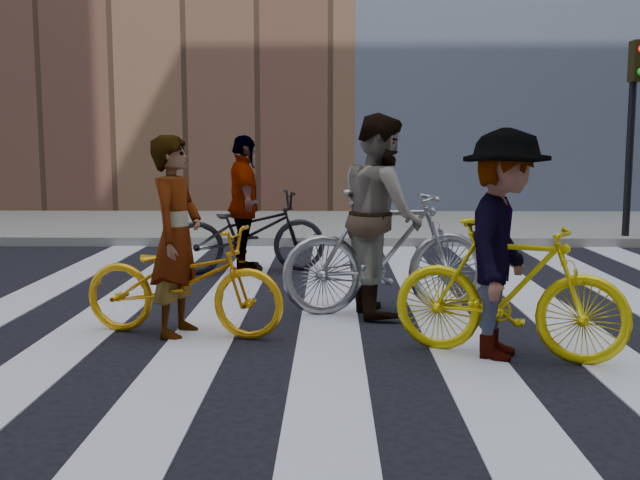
{
  "coord_description": "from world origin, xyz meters",
  "views": [
    {
      "loc": [
        -0.53,
        -7.13,
        1.67
      ],
      "look_at": [
        -0.65,
        0.3,
        0.72
      ],
      "focal_mm": 42.0,
      "sensor_mm": 36.0,
      "label": 1
    }
  ],
  "objects_px": {
    "bike_yellow_right": "(509,289)",
    "rider_left": "(176,237)",
    "rider_rear": "(244,204)",
    "rider_right": "(504,245)",
    "bike_yellow_left": "(183,281)",
    "rider_mid": "(381,215)",
    "bike_silver_mid": "(386,251)",
    "traffic_signal": "(634,107)",
    "bike_dark_rear": "(248,232)"
  },
  "relations": [
    {
      "from": "bike_yellow_right",
      "to": "bike_dark_rear",
      "type": "relative_size",
      "value": 0.89
    },
    {
      "from": "bike_silver_mid",
      "to": "traffic_signal",
      "type": "bearing_deg",
      "value": -50.98
    },
    {
      "from": "bike_silver_mid",
      "to": "rider_right",
      "type": "distance_m",
      "value": 1.76
    },
    {
      "from": "bike_yellow_left",
      "to": "rider_right",
      "type": "bearing_deg",
      "value": -91.72
    },
    {
      "from": "rider_mid",
      "to": "bike_yellow_left",
      "type": "bearing_deg",
      "value": 105.73
    },
    {
      "from": "traffic_signal",
      "to": "rider_left",
      "type": "bearing_deg",
      "value": -136.22
    },
    {
      "from": "bike_yellow_right",
      "to": "bike_dark_rear",
      "type": "bearing_deg",
      "value": 54.61
    },
    {
      "from": "bike_yellow_left",
      "to": "rider_rear",
      "type": "distance_m",
      "value": 3.27
    },
    {
      "from": "bike_yellow_left",
      "to": "bike_yellow_right",
      "type": "height_order",
      "value": "bike_yellow_right"
    },
    {
      "from": "traffic_signal",
      "to": "rider_rear",
      "type": "bearing_deg",
      "value": -155.39
    },
    {
      "from": "bike_yellow_right",
      "to": "rider_left",
      "type": "relative_size",
      "value": 1.04
    },
    {
      "from": "bike_yellow_left",
      "to": "rider_right",
      "type": "relative_size",
      "value": 1.02
    },
    {
      "from": "bike_yellow_right",
      "to": "rider_mid",
      "type": "xyz_separation_m",
      "value": [
        -0.9,
        1.54,
        0.44
      ]
    },
    {
      "from": "bike_yellow_left",
      "to": "rider_left",
      "type": "height_order",
      "value": "rider_left"
    },
    {
      "from": "bike_yellow_left",
      "to": "bike_dark_rear",
      "type": "height_order",
      "value": "bike_dark_rear"
    },
    {
      "from": "bike_yellow_right",
      "to": "rider_left",
      "type": "bearing_deg",
      "value": 98.64
    },
    {
      "from": "bike_dark_rear",
      "to": "rider_left",
      "type": "distance_m",
      "value": 3.27
    },
    {
      "from": "bike_yellow_left",
      "to": "rider_rear",
      "type": "xyz_separation_m",
      "value": [
        0.17,
        3.24,
        0.41
      ]
    },
    {
      "from": "traffic_signal",
      "to": "rider_rear",
      "type": "distance_m",
      "value": 6.81
    },
    {
      "from": "traffic_signal",
      "to": "rider_rear",
      "type": "height_order",
      "value": "traffic_signal"
    },
    {
      "from": "bike_yellow_left",
      "to": "rider_mid",
      "type": "distance_m",
      "value": 2.05
    },
    {
      "from": "traffic_signal",
      "to": "rider_mid",
      "type": "relative_size",
      "value": 1.69
    },
    {
      "from": "bike_dark_rear",
      "to": "rider_rear",
      "type": "distance_m",
      "value": 0.36
    },
    {
      "from": "bike_dark_rear",
      "to": "rider_left",
      "type": "bearing_deg",
      "value": 161.34
    },
    {
      "from": "traffic_signal",
      "to": "bike_yellow_right",
      "type": "relative_size",
      "value": 1.83
    },
    {
      "from": "bike_silver_mid",
      "to": "rider_left",
      "type": "distance_m",
      "value": 2.1
    },
    {
      "from": "rider_rear",
      "to": "rider_right",
      "type": "bearing_deg",
      "value": -161.7
    },
    {
      "from": "bike_silver_mid",
      "to": "bike_yellow_left",
      "type": "bearing_deg",
      "value": 105.11
    },
    {
      "from": "traffic_signal",
      "to": "bike_dark_rear",
      "type": "distance_m",
      "value": 6.85
    },
    {
      "from": "bike_yellow_right",
      "to": "rider_left",
      "type": "height_order",
      "value": "rider_left"
    },
    {
      "from": "bike_dark_rear",
      "to": "rider_right",
      "type": "relative_size",
      "value": 1.13
    },
    {
      "from": "traffic_signal",
      "to": "bike_yellow_right",
      "type": "xyz_separation_m",
      "value": [
        -3.55,
        -6.69,
        -1.73
      ]
    },
    {
      "from": "rider_left",
      "to": "rider_right",
      "type": "bearing_deg",
      "value": -91.46
    },
    {
      "from": "bike_dark_rear",
      "to": "traffic_signal",
      "type": "bearing_deg",
      "value": -79.19
    },
    {
      "from": "bike_yellow_right",
      "to": "bike_silver_mid",
      "type": "bearing_deg",
      "value": 51.07
    },
    {
      "from": "traffic_signal",
      "to": "rider_left",
      "type": "height_order",
      "value": "traffic_signal"
    },
    {
      "from": "bike_yellow_right",
      "to": "bike_dark_rear",
      "type": "height_order",
      "value": "bike_yellow_right"
    },
    {
      "from": "bike_dark_rear",
      "to": "bike_yellow_left",
      "type": "bearing_deg",
      "value": 162.22
    },
    {
      "from": "traffic_signal",
      "to": "rider_left",
      "type": "relative_size",
      "value": 1.9
    },
    {
      "from": "rider_right",
      "to": "bike_silver_mid",
      "type": "bearing_deg",
      "value": 49.62
    },
    {
      "from": "bike_yellow_left",
      "to": "rider_rear",
      "type": "relative_size",
      "value": 1.02
    },
    {
      "from": "bike_silver_mid",
      "to": "rider_mid",
      "type": "distance_m",
      "value": 0.37
    },
    {
      "from": "rider_left",
      "to": "rider_rear",
      "type": "xyz_separation_m",
      "value": [
        0.22,
        3.24,
        0.02
      ]
    },
    {
      "from": "rider_left",
      "to": "bike_yellow_left",
      "type": "bearing_deg",
      "value": -77.52
    },
    {
      "from": "bike_yellow_right",
      "to": "rider_right",
      "type": "distance_m",
      "value": 0.35
    },
    {
      "from": "bike_silver_mid",
      "to": "rider_rear",
      "type": "xyz_separation_m",
      "value": [
        -1.67,
        2.36,
        0.27
      ]
    },
    {
      "from": "bike_dark_rear",
      "to": "rider_rear",
      "type": "xyz_separation_m",
      "value": [
        -0.05,
        0.0,
        0.36
      ]
    },
    {
      "from": "rider_rear",
      "to": "rider_left",
      "type": "bearing_deg",
      "value": 162.22
    },
    {
      "from": "traffic_signal",
      "to": "rider_right",
      "type": "xyz_separation_m",
      "value": [
        -3.6,
        -6.69,
        -1.38
      ]
    },
    {
      "from": "rider_right",
      "to": "rider_rear",
      "type": "relative_size",
      "value": 1.0
    }
  ]
}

